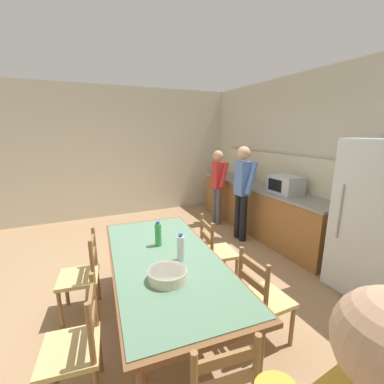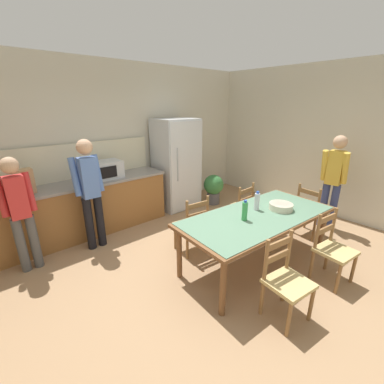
# 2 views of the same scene
# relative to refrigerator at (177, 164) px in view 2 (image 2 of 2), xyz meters

# --- Properties ---
(ground_plane) EXTENTS (8.32, 8.32, 0.00)m
(ground_plane) POSITION_rel_refrigerator_xyz_m (-1.16, -2.19, -0.94)
(ground_plane) COLOR #9E7A56
(wall_back) EXTENTS (6.52, 0.12, 2.90)m
(wall_back) POSITION_rel_refrigerator_xyz_m (-1.16, 0.47, 0.51)
(wall_back) COLOR beige
(wall_back) RESTS_ON ground
(wall_right) EXTENTS (0.12, 5.20, 2.90)m
(wall_right) POSITION_rel_refrigerator_xyz_m (2.10, -2.19, 0.51)
(wall_right) COLOR beige
(wall_right) RESTS_ON ground
(kitchen_counter) EXTENTS (3.32, 0.66, 0.93)m
(kitchen_counter) POSITION_rel_refrigerator_xyz_m (-2.18, 0.04, -0.47)
(kitchen_counter) COLOR brown
(kitchen_counter) RESTS_ON ground
(counter_splashback) EXTENTS (3.28, 0.03, 0.60)m
(counter_splashback) POSITION_rel_refrigerator_xyz_m (-2.18, 0.35, 0.29)
(counter_splashback) COLOR beige
(counter_splashback) RESTS_ON kitchen_counter
(refrigerator) EXTENTS (0.84, 0.73, 1.87)m
(refrigerator) POSITION_rel_refrigerator_xyz_m (0.00, 0.00, 0.00)
(refrigerator) COLOR silver
(refrigerator) RESTS_ON ground
(microwave) EXTENTS (0.50, 0.39, 0.30)m
(microwave) POSITION_rel_refrigerator_xyz_m (-1.52, 0.02, 0.14)
(microwave) COLOR #B2B7BC
(microwave) RESTS_ON kitchen_counter
(paper_bag) EXTENTS (0.24, 0.16, 0.36)m
(paper_bag) POSITION_rel_refrigerator_xyz_m (-2.74, 0.01, 0.17)
(paper_bag) COLOR tan
(paper_bag) RESTS_ON kitchen_counter
(dining_table) EXTENTS (2.28, 1.16, 0.76)m
(dining_table) POSITION_rel_refrigerator_xyz_m (-0.52, -2.44, -0.24)
(dining_table) COLOR brown
(dining_table) RESTS_ON ground
(bottle_near_centre) EXTENTS (0.07, 0.07, 0.27)m
(bottle_near_centre) POSITION_rel_refrigerator_xyz_m (-0.80, -2.42, -0.05)
(bottle_near_centre) COLOR green
(bottle_near_centre) RESTS_ON dining_table
(bottle_off_centre) EXTENTS (0.07, 0.07, 0.27)m
(bottle_off_centre) POSITION_rel_refrigerator_xyz_m (-0.40, -2.32, -0.05)
(bottle_off_centre) COLOR silver
(bottle_off_centre) RESTS_ON dining_table
(serving_bowl) EXTENTS (0.32, 0.32, 0.09)m
(serving_bowl) POSITION_rel_refrigerator_xyz_m (-0.14, -2.54, -0.12)
(serving_bowl) COLOR beige
(serving_bowl) RESTS_ON dining_table
(chair_head_end) EXTENTS (0.44, 0.46, 0.91)m
(chair_head_end) POSITION_rel_refrigerator_xyz_m (0.87, -2.54, -0.50)
(chair_head_end) COLOR olive
(chair_head_end) RESTS_ON ground
(chair_side_near_left) EXTENTS (0.47, 0.45, 0.91)m
(chair_side_near_left) POSITION_rel_refrigerator_xyz_m (-1.07, -3.20, -0.50)
(chair_side_near_left) COLOR olive
(chair_side_near_left) RESTS_ON ground
(chair_side_near_right) EXTENTS (0.47, 0.45, 0.91)m
(chair_side_near_right) POSITION_rel_refrigerator_xyz_m (-0.08, -3.27, -0.50)
(chair_side_near_right) COLOR olive
(chair_side_near_right) RESTS_ON ground
(chair_side_far_left) EXTENTS (0.46, 0.45, 0.91)m
(chair_side_far_left) POSITION_rel_refrigerator_xyz_m (-0.97, -1.61, -0.50)
(chair_side_far_left) COLOR olive
(chair_side_far_left) RESTS_ON ground
(chair_side_far_right) EXTENTS (0.43, 0.41, 0.91)m
(chair_side_far_right) POSITION_rel_refrigerator_xyz_m (0.03, -1.68, -0.50)
(chair_side_far_right) COLOR olive
(chair_side_far_right) RESTS_ON ground
(person_at_sink) EXTENTS (0.39, 0.27, 1.56)m
(person_at_sink) POSITION_rel_refrigerator_xyz_m (-2.92, -0.48, -0.06)
(person_at_sink) COLOR #4C4C4C
(person_at_sink) RESTS_ON ground
(person_at_counter) EXTENTS (0.43, 0.29, 1.70)m
(person_at_counter) POSITION_rel_refrigerator_xyz_m (-2.02, -0.50, 0.02)
(person_at_counter) COLOR black
(person_at_counter) RESTS_ON ground
(person_by_table) EXTENTS (0.31, 0.44, 1.67)m
(person_by_table) POSITION_rel_refrigerator_xyz_m (1.42, -2.60, -0.00)
(person_by_table) COLOR navy
(person_by_table) RESTS_ON ground
(potted_plant) EXTENTS (0.44, 0.44, 0.67)m
(potted_plant) POSITION_rel_refrigerator_xyz_m (0.70, -0.43, -0.55)
(potted_plant) COLOR #4C4C51
(potted_plant) RESTS_ON ground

